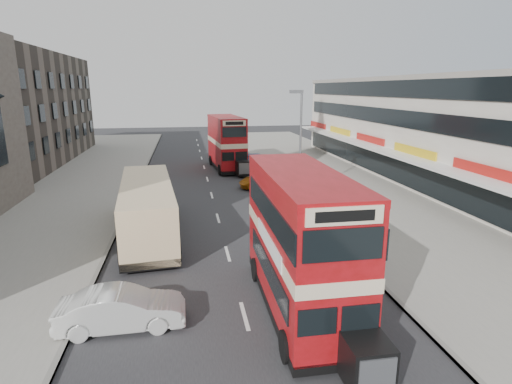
{
  "coord_description": "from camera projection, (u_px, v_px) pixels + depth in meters",
  "views": [
    {
      "loc": [
        -1.92,
        -11.52,
        8.25
      ],
      "look_at": [
        1.07,
        5.62,
        3.83
      ],
      "focal_mm": 28.73,
      "sensor_mm": 36.0,
      "label": 1
    }
  ],
  "objects": [
    {
      "name": "bus_second",
      "position": [
        227.0,
        143.0,
        42.44
      ],
      "size": [
        3.41,
        9.63,
        5.27
      ],
      "rotation": [
        0.0,
        0.0,
        3.23
      ],
      "color": "black",
      "rests_on": "ground"
    },
    {
      "name": "street_lamp",
      "position": [
        300.0,
        136.0,
        30.44
      ],
      "size": [
        1.0,
        0.2,
        8.12
      ],
      "color": "slate",
      "rests_on": "ground"
    },
    {
      "name": "commercial_row",
      "position": [
        433.0,
        129.0,
        36.51
      ],
      "size": [
        9.9,
        46.2,
        9.3
      ],
      "color": "beige",
      "rests_on": "ground"
    },
    {
      "name": "coach",
      "position": [
        147.0,
        207.0,
        23.28
      ],
      "size": [
        3.73,
        11.08,
        2.88
      ],
      "rotation": [
        0.0,
        0.0,
        0.09
      ],
      "color": "black",
      "rests_on": "ground"
    },
    {
      "name": "pavement_right",
      "position": [
        355.0,
        188.0,
        34.42
      ],
      "size": [
        12.0,
        90.0,
        0.15
      ],
      "primitive_type": "cube",
      "color": "gray",
      "rests_on": "ground"
    },
    {
      "name": "car_left_front",
      "position": [
        122.0,
        309.0,
        14.36
      ],
      "size": [
        4.4,
        1.57,
        1.44
      ],
      "primitive_type": "imported",
      "rotation": [
        0.0,
        0.0,
        1.58
      ],
      "color": "silver",
      "rests_on": "ground"
    },
    {
      "name": "ground",
      "position": [
        253.0,
        349.0,
        13.35
      ],
      "size": [
        160.0,
        160.0,
        0.0
      ],
      "primitive_type": "plane",
      "color": "#28282B",
      "rests_on": "ground"
    },
    {
      "name": "kerb_left",
      "position": [
        132.0,
        198.0,
        31.41
      ],
      "size": [
        0.2,
        90.0,
        0.16
      ],
      "primitive_type": "cube",
      "color": "gray",
      "rests_on": "ground"
    },
    {
      "name": "car_right_a",
      "position": [
        286.0,
        193.0,
        30.25
      ],
      "size": [
        5.02,
        2.32,
        1.42
      ],
      "primitive_type": "imported",
      "rotation": [
        0.0,
        0.0,
        -1.5
      ],
      "color": "#A93510",
      "rests_on": "ground"
    },
    {
      "name": "pavement_left",
      "position": [
        50.0,
        201.0,
        30.43
      ],
      "size": [
        12.0,
        90.0,
        0.15
      ],
      "primitive_type": "cube",
      "color": "gray",
      "rests_on": "ground"
    },
    {
      "name": "kerb_right",
      "position": [
        286.0,
        191.0,
        33.44
      ],
      "size": [
        0.2,
        90.0,
        0.16
      ],
      "primitive_type": "cube",
      "color": "gray",
      "rests_on": "ground"
    },
    {
      "name": "pedestrian_far",
      "position": [
        289.0,
        162.0,
        41.7
      ],
      "size": [
        1.0,
        0.52,
        1.63
      ],
      "primitive_type": "imported",
      "rotation": [
        0.0,
        0.0,
        -0.13
      ],
      "color": "gray",
      "rests_on": "pavement_right"
    },
    {
      "name": "car_right_b",
      "position": [
        266.0,
        181.0,
        34.62
      ],
      "size": [
        4.72,
        2.37,
        1.28
      ],
      "primitive_type": "imported",
      "rotation": [
        0.0,
        0.0,
        -1.62
      ],
      "color": "#BD6912",
      "rests_on": "ground"
    },
    {
      "name": "road_surface",
      "position": [
        212.0,
        195.0,
        32.44
      ],
      "size": [
        12.0,
        90.0,
        0.01
      ],
      "primitive_type": "cube",
      "color": "#28282B",
      "rests_on": "ground"
    },
    {
      "name": "cyclist",
      "position": [
        266.0,
        184.0,
        33.07
      ],
      "size": [
        0.75,
        1.76,
        2.05
      ],
      "rotation": [
        0.0,
        0.0,
        -0.09
      ],
      "color": "gray",
      "rests_on": "ground"
    },
    {
      "name": "pedestrian_near",
      "position": [
        328.0,
        197.0,
        27.79
      ],
      "size": [
        0.76,
        0.58,
        1.86
      ],
      "primitive_type": "imported",
      "rotation": [
        0.0,
        0.0,
        3.31
      ],
      "color": "gray",
      "rests_on": "pavement_right"
    },
    {
      "name": "bus_main",
      "position": [
        301.0,
        242.0,
        15.12
      ],
      "size": [
        2.63,
        9.42,
        5.18
      ],
      "rotation": [
        0.0,
        0.0,
        3.14
      ],
      "color": "black",
      "rests_on": "ground"
    },
    {
      "name": "car_right_c",
      "position": [
        251.0,
        159.0,
        44.94
      ],
      "size": [
        4.05,
        1.63,
        1.38
      ],
      "primitive_type": "imported",
      "rotation": [
        0.0,
        0.0,
        -1.57
      ],
      "color": "#5379A7",
      "rests_on": "ground"
    }
  ]
}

